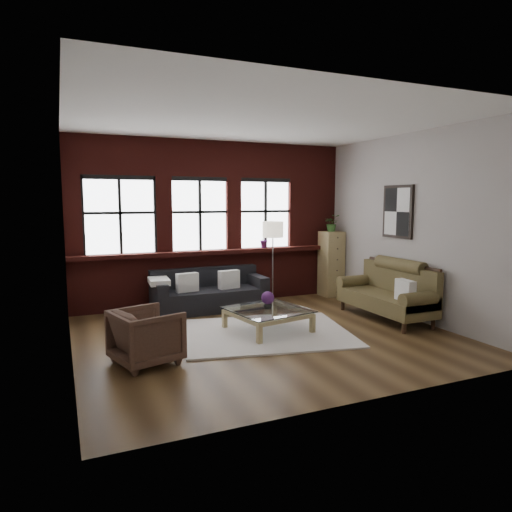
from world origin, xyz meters
name	(u,v)px	position (x,y,z in m)	size (l,w,h in m)	color
floor	(266,335)	(0.00, 0.00, 0.00)	(5.50, 5.50, 0.00)	#442E18
ceiling	(266,120)	(0.00, 0.00, 3.20)	(5.50, 5.50, 0.00)	white
wall_back	(214,223)	(0.00, 2.50, 1.60)	(5.50, 5.50, 0.00)	#A7A09B
wall_front	(371,247)	(0.00, -2.50, 1.60)	(5.50, 5.50, 0.00)	#A7A09B
wall_left	(66,237)	(-2.75, 0.00, 1.60)	(5.00, 5.00, 0.00)	#A7A09B
wall_right	(411,227)	(2.75, 0.00, 1.60)	(5.00, 5.00, 0.00)	#A7A09B
brick_backwall	(215,223)	(0.00, 2.44, 1.60)	(5.50, 0.12, 3.20)	#4D1612
sill_ledge	(216,252)	(0.00, 2.35, 1.04)	(5.50, 0.30, 0.08)	#4D1612
window_left	(120,217)	(-1.80, 2.45, 1.75)	(1.38, 0.10, 1.50)	black
window_mid	(200,216)	(-0.30, 2.45, 1.75)	(1.38, 0.10, 1.50)	black
window_right	(265,215)	(1.10, 2.45, 1.75)	(1.38, 0.10, 1.50)	black
wall_poster	(398,212)	(2.72, 0.30, 1.85)	(0.05, 0.74, 0.94)	black
shag_rug	(265,333)	(0.03, 0.07, 0.01)	(2.54, 1.99, 0.03)	beige
dark_sofa	(210,290)	(-0.29, 1.90, 0.38)	(2.11, 0.85, 0.76)	black
pillow_a	(187,282)	(-0.74, 1.80, 0.57)	(0.40, 0.14, 0.34)	silver
pillow_b	(229,279)	(0.06, 1.80, 0.57)	(0.40, 0.14, 0.34)	silver
vintage_settee	(385,290)	(2.30, 0.06, 0.51)	(0.85, 1.92, 1.02)	brown
pillow_settee	(405,290)	(2.22, -0.53, 0.62)	(0.14, 0.38, 0.34)	silver
armchair	(146,336)	(-1.88, -0.51, 0.35)	(0.75, 0.77, 0.70)	#422C21
coffee_table	(268,320)	(0.12, 0.17, 0.18)	(1.11, 1.11, 0.37)	tan
vase	(268,305)	(0.12, 0.17, 0.43)	(0.13, 0.13, 0.14)	#B2B2B2
flowers	(268,298)	(0.12, 0.17, 0.54)	(0.20, 0.20, 0.20)	#532163
drawer_chest	(331,264)	(2.51, 2.10, 0.69)	(0.43, 0.43, 1.39)	tan
potted_plant_top	(332,223)	(2.51, 2.10, 1.57)	(0.32, 0.28, 0.36)	#2D5923
floor_lamp	(273,260)	(0.95, 1.74, 0.90)	(0.40, 0.40, 1.80)	#A5A5A8
sill_plant	(265,239)	(1.03, 2.32, 1.25)	(0.19, 0.15, 0.34)	#532163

